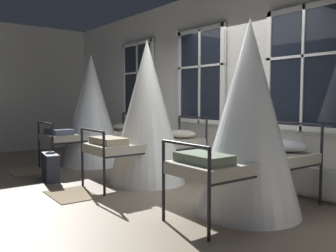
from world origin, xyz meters
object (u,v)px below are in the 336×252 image
Objects in this scene: cot_second at (147,114)px; cot_first at (92,112)px; cot_third at (249,120)px; suitcase_dark at (51,167)px.

cot_first is at bearing 91.20° from cot_second.
cot_second is 2.03m from cot_third.
cot_first is 0.99× the size of cot_third.
cot_third reaches higher than cot_first.
cot_first is 1.71m from suitcase_dark.
cot_first is 1.94m from cot_second.
cot_third is 3.84× the size of suitcase_dark.
suitcase_dark is (0.89, -1.19, -0.85)m from cot_first.
cot_first is 0.98× the size of cot_second.
cot_third is (2.03, 0.01, -0.00)m from cot_second.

